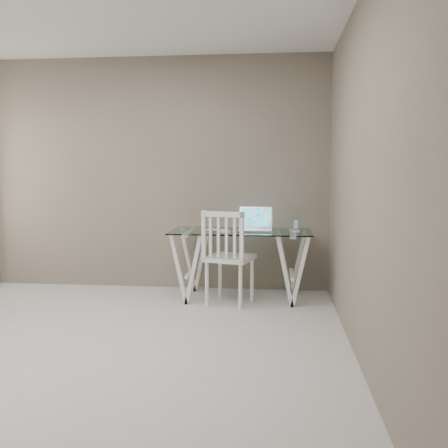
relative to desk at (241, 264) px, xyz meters
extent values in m
plane|color=#BCB9B4|center=(-1.02, -1.79, -0.38)|extent=(4.50, 4.50, 0.00)
cube|color=#73675B|center=(-1.02, 0.46, 0.97)|extent=(4.00, 0.02, 2.70)
cube|color=#73675B|center=(0.98, -1.79, 0.97)|extent=(0.02, 4.50, 2.70)
cube|color=silver|center=(0.00, 0.00, 0.36)|extent=(1.50, 0.70, 0.01)
cube|color=white|center=(-0.55, 0.00, -0.02)|extent=(0.24, 0.62, 0.72)
cube|color=white|center=(0.55, 0.00, -0.02)|extent=(0.24, 0.62, 0.72)
cube|color=white|center=(-0.10, -0.21, 0.10)|extent=(0.56, 0.56, 0.04)
cylinder|color=white|center=(-0.32, -0.34, -0.15)|extent=(0.04, 0.04, 0.46)
cylinder|color=white|center=(0.03, -0.44, -0.15)|extent=(0.04, 0.04, 0.46)
cylinder|color=white|center=(-0.23, 0.01, -0.15)|extent=(0.04, 0.04, 0.46)
cylinder|color=white|center=(0.13, -0.08, -0.15)|extent=(0.04, 0.04, 0.46)
cube|color=white|center=(-0.15, -0.41, 0.35)|extent=(0.44, 0.15, 0.51)
cube|color=silver|center=(0.15, 0.00, 0.37)|extent=(0.36, 0.25, 0.02)
cube|color=#19D899|center=(0.15, 0.16, 0.49)|extent=(0.36, 0.09, 0.23)
cube|color=silver|center=(-0.28, 0.00, 0.37)|extent=(0.31, 0.13, 0.01)
ellipsoid|color=white|center=(-0.14, -0.27, 0.38)|extent=(0.12, 0.07, 0.04)
cube|color=white|center=(0.59, 0.04, 0.37)|extent=(0.07, 0.07, 0.02)
cube|color=black|center=(0.59, 0.05, 0.44)|extent=(0.06, 0.03, 0.12)
camera|label=1|loc=(0.38, -5.32, 1.01)|focal=40.00mm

